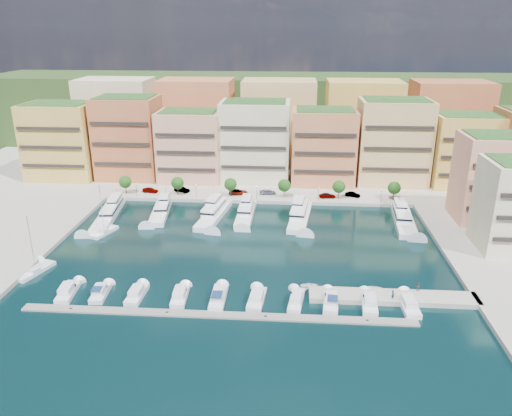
# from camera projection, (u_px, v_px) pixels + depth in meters

# --- Properties ---
(ground) EXTENTS (400.00, 400.00, 0.00)m
(ground) POSITION_uv_depth(u_px,v_px,m) (247.00, 247.00, 118.06)
(ground) COLOR black
(ground) RESTS_ON ground
(north_quay) EXTENTS (220.00, 64.00, 2.00)m
(north_quay) POSITION_uv_depth(u_px,v_px,m) (263.00, 173.00, 176.05)
(north_quay) COLOR #9E998E
(north_quay) RESTS_ON ground
(hillside) EXTENTS (240.00, 40.00, 58.00)m
(hillside) POSITION_uv_depth(u_px,v_px,m) (269.00, 143.00, 220.95)
(hillside) COLOR #1C3415
(hillside) RESTS_ON ground
(south_pontoon) EXTENTS (72.00, 2.20, 0.35)m
(south_pontoon) POSITION_uv_depth(u_px,v_px,m) (216.00, 316.00, 90.21)
(south_pontoon) COLOR gray
(south_pontoon) RESTS_ON ground
(finger_pier) EXTENTS (32.00, 5.00, 2.00)m
(finger_pier) POSITION_uv_depth(u_px,v_px,m) (393.00, 300.00, 95.44)
(finger_pier) COLOR #9E998E
(finger_pier) RESTS_ON ground
(apartment_0) EXTENTS (22.00, 16.50, 24.80)m
(apartment_0) POSITION_uv_depth(u_px,v_px,m) (62.00, 141.00, 164.70)
(apartment_0) COLOR #E2BF53
(apartment_0) RESTS_ON north_quay
(apartment_1) EXTENTS (20.00, 16.50, 26.80)m
(apartment_1) POSITION_uv_depth(u_px,v_px,m) (129.00, 137.00, 164.72)
(apartment_1) COLOR #B2703B
(apartment_1) RESTS_ON north_quay
(apartment_2) EXTENTS (20.00, 15.50, 22.80)m
(apartment_2) POSITION_uv_depth(u_px,v_px,m) (190.00, 146.00, 162.11)
(apartment_2) COLOR tan
(apartment_2) RESTS_ON north_quay
(apartment_3) EXTENTS (22.00, 16.50, 25.80)m
(apartment_3) POSITION_uv_depth(u_px,v_px,m) (255.00, 141.00, 162.03)
(apartment_3) COLOR #F9ECC1
(apartment_3) RESTS_ON north_quay
(apartment_4) EXTENTS (20.00, 15.50, 23.80)m
(apartment_4) POSITION_uv_depth(u_px,v_px,m) (323.00, 147.00, 159.01)
(apartment_4) COLOR #DF8053
(apartment_4) RESTS_ON north_quay
(apartment_5) EXTENTS (22.00, 16.50, 26.80)m
(apartment_5) POSITION_uv_depth(u_px,v_px,m) (393.00, 142.00, 158.86)
(apartment_5) COLOR #DDAC75
(apartment_5) RESTS_ON north_quay
(apartment_6) EXTENTS (20.00, 15.50, 22.80)m
(apartment_6) POSITION_uv_depth(u_px,v_px,m) (464.00, 150.00, 156.18)
(apartment_6) COLOR #E2BF53
(apartment_6) RESTS_ON north_quay
(apartment_east_a) EXTENTS (18.00, 14.50, 22.80)m
(apartment_east_a) POSITION_uv_depth(u_px,v_px,m) (494.00, 178.00, 128.26)
(apartment_east_a) COLOR tan
(apartment_east_a) RESTS_ON east_quay
(backblock_0) EXTENTS (26.00, 18.00, 30.00)m
(backblock_0) POSITION_uv_depth(u_px,v_px,m) (118.00, 120.00, 185.47)
(backblock_0) COLOR #F9ECC1
(backblock_0) RESTS_ON north_quay
(backblock_1) EXTENTS (26.00, 18.00, 30.00)m
(backblock_1) POSITION_uv_depth(u_px,v_px,m) (197.00, 121.00, 183.43)
(backblock_1) COLOR #DF8053
(backblock_1) RESTS_ON north_quay
(backblock_2) EXTENTS (26.00, 18.00, 30.00)m
(backblock_2) POSITION_uv_depth(u_px,v_px,m) (279.00, 122.00, 181.38)
(backblock_2) COLOR #DDAC75
(backblock_2) RESTS_ON north_quay
(backblock_3) EXTENTS (26.00, 18.00, 30.00)m
(backblock_3) POSITION_uv_depth(u_px,v_px,m) (362.00, 123.00, 179.34)
(backblock_3) COLOR #E2BF53
(backblock_3) RESTS_ON north_quay
(backblock_4) EXTENTS (26.00, 18.00, 30.00)m
(backblock_4) POSITION_uv_depth(u_px,v_px,m) (447.00, 124.00, 177.29)
(backblock_4) COLOR #B2703B
(backblock_4) RESTS_ON north_quay
(tree_0) EXTENTS (3.80, 3.80, 5.65)m
(tree_0) POSITION_uv_depth(u_px,v_px,m) (125.00, 182.00, 150.48)
(tree_0) COLOR #473323
(tree_0) RESTS_ON north_quay
(tree_1) EXTENTS (3.80, 3.80, 5.65)m
(tree_1) POSITION_uv_depth(u_px,v_px,m) (177.00, 183.00, 149.39)
(tree_1) COLOR #473323
(tree_1) RESTS_ON north_quay
(tree_2) EXTENTS (3.80, 3.80, 5.65)m
(tree_2) POSITION_uv_depth(u_px,v_px,m) (230.00, 184.00, 148.29)
(tree_2) COLOR #473323
(tree_2) RESTS_ON north_quay
(tree_3) EXTENTS (3.80, 3.80, 5.65)m
(tree_3) POSITION_uv_depth(u_px,v_px,m) (284.00, 186.00, 147.20)
(tree_3) COLOR #473323
(tree_3) RESTS_ON north_quay
(tree_4) EXTENTS (3.80, 3.80, 5.65)m
(tree_4) POSITION_uv_depth(u_px,v_px,m) (339.00, 187.00, 146.11)
(tree_4) COLOR #473323
(tree_4) RESTS_ON north_quay
(tree_5) EXTENTS (3.80, 3.80, 5.65)m
(tree_5) POSITION_uv_depth(u_px,v_px,m) (394.00, 188.00, 145.02)
(tree_5) COLOR #473323
(tree_5) RESTS_ON north_quay
(lamppost_0) EXTENTS (0.30, 0.30, 4.20)m
(lamppost_0) POSITION_uv_depth(u_px,v_px,m) (136.00, 188.00, 148.37)
(lamppost_0) COLOR black
(lamppost_0) RESTS_ON north_quay
(lamppost_1) EXTENTS (0.30, 0.30, 4.20)m
(lamppost_1) POSITION_uv_depth(u_px,v_px,m) (196.00, 189.00, 147.14)
(lamppost_1) COLOR black
(lamppost_1) RESTS_ON north_quay
(lamppost_2) EXTENTS (0.30, 0.30, 4.20)m
(lamppost_2) POSITION_uv_depth(u_px,v_px,m) (257.00, 190.00, 145.92)
(lamppost_2) COLOR black
(lamppost_2) RESTS_ON north_quay
(lamppost_3) EXTENTS (0.30, 0.30, 4.20)m
(lamppost_3) POSITION_uv_depth(u_px,v_px,m) (318.00, 192.00, 144.69)
(lamppost_3) COLOR black
(lamppost_3) RESTS_ON north_quay
(lamppost_4) EXTENTS (0.30, 0.30, 4.20)m
(lamppost_4) POSITION_uv_depth(u_px,v_px,m) (381.00, 193.00, 143.46)
(lamppost_4) COLOR black
(lamppost_4) RESTS_ON north_quay
(yacht_0) EXTENTS (7.20, 26.52, 7.30)m
(yacht_0) POSITION_uv_depth(u_px,v_px,m) (109.00, 212.00, 136.22)
(yacht_0) COLOR white
(yacht_0) RESTS_ON ground
(yacht_1) EXTENTS (6.48, 19.76, 7.30)m
(yacht_1) POSITION_uv_depth(u_px,v_px,m) (161.00, 210.00, 138.21)
(yacht_1) COLOR white
(yacht_1) RESTS_ON ground
(yacht_2) EXTENTS (7.60, 22.22, 7.30)m
(yacht_2) POSITION_uv_depth(u_px,v_px,m) (214.00, 212.00, 136.16)
(yacht_2) COLOR white
(yacht_2) RESTS_ON ground
(yacht_3) EXTENTS (4.54, 19.28, 7.30)m
(yacht_3) POSITION_uv_depth(u_px,v_px,m) (246.00, 212.00, 136.69)
(yacht_3) COLOR white
(yacht_3) RESTS_ON ground
(yacht_4) EXTENTS (7.12, 22.06, 7.30)m
(yacht_4) POSITION_uv_depth(u_px,v_px,m) (300.00, 215.00, 134.61)
(yacht_4) COLOR white
(yacht_4) RESTS_ON ground
(yacht_6) EXTENTS (6.58, 22.88, 7.30)m
(yacht_6) POSITION_uv_depth(u_px,v_px,m) (403.00, 218.00, 132.38)
(yacht_6) COLOR white
(yacht_6) RESTS_ON ground
(cruiser_0) EXTENTS (3.62, 8.33, 2.55)m
(cruiser_0) POSITION_uv_depth(u_px,v_px,m) (68.00, 292.00, 97.12)
(cruiser_0) COLOR white
(cruiser_0) RESTS_ON ground
(cruiser_1) EXTENTS (3.19, 7.32, 2.66)m
(cruiser_1) POSITION_uv_depth(u_px,v_px,m) (100.00, 293.00, 96.66)
(cruiser_1) COLOR white
(cruiser_1) RESTS_ON ground
(cruiser_2) EXTENTS (2.96, 7.73, 2.55)m
(cruiser_2) POSITION_uv_depth(u_px,v_px,m) (137.00, 294.00, 96.19)
(cruiser_2) COLOR white
(cruiser_2) RESTS_ON ground
(cruiser_3) EXTENTS (3.11, 7.92, 2.55)m
(cruiser_3) POSITION_uv_depth(u_px,v_px,m) (180.00, 296.00, 95.61)
(cruiser_3) COLOR white
(cruiser_3) RESTS_ON ground
(cruiser_4) EXTENTS (2.84, 9.21, 2.66)m
(cruiser_4) POSITION_uv_depth(u_px,v_px,m) (218.00, 298.00, 95.06)
(cruiser_4) COLOR white
(cruiser_4) RESTS_ON ground
(cruiser_5) EXTENTS (3.52, 8.24, 2.55)m
(cruiser_5) POSITION_uv_depth(u_px,v_px,m) (257.00, 299.00, 94.60)
(cruiser_5) COLOR white
(cruiser_5) RESTS_ON ground
(cruiser_6) EXTENTS (3.45, 8.56, 2.55)m
(cruiser_6) POSITION_uv_depth(u_px,v_px,m) (296.00, 300.00, 94.09)
(cruiser_6) COLOR white
(cruiser_6) RESTS_ON ground
(cruiser_7) EXTENTS (3.44, 8.33, 2.66)m
(cruiser_7) POSITION_uv_depth(u_px,v_px,m) (331.00, 302.00, 93.62)
(cruiser_7) COLOR white
(cruiser_7) RESTS_ON ground
(cruiser_8) EXTENTS (3.37, 8.32, 2.55)m
(cruiser_8) POSITION_uv_depth(u_px,v_px,m) (369.00, 303.00, 93.16)
(cruiser_8) COLOR white
(cruiser_8) RESTS_ON ground
(cruiser_9) EXTENTS (3.18, 8.80, 2.55)m
(cruiser_9) POSITION_uv_depth(u_px,v_px,m) (408.00, 305.00, 92.66)
(cruiser_9) COLOR white
(cruiser_9) RESTS_ON ground
(sailboat_0) EXTENTS (5.47, 9.78, 13.20)m
(sailboat_0) POSITION_uv_depth(u_px,v_px,m) (35.00, 271.00, 105.63)
(sailboat_0) COLOR white
(sailboat_0) RESTS_ON ground
(sailboat_2) EXTENTS (5.31, 8.57, 13.20)m
(sailboat_2) POSITION_uv_depth(u_px,v_px,m) (104.00, 232.00, 125.35)
(sailboat_2) COLOR white
(sailboat_2) RESTS_ON ground
(tender_0) EXTENTS (4.10, 3.33, 0.75)m
(tender_0) POSITION_uv_depth(u_px,v_px,m) (309.00, 286.00, 99.72)
(tender_0) COLOR white
(tender_0) RESTS_ON ground
(tender_2) EXTENTS (3.80, 2.89, 0.74)m
(tender_2) POSITION_uv_depth(u_px,v_px,m) (375.00, 289.00, 98.60)
(tender_2) COLOR white
(tender_2) RESTS_ON ground
(tender_1) EXTENTS (1.51, 1.35, 0.73)m
(tender_1) POSITION_uv_depth(u_px,v_px,m) (351.00, 289.00, 98.65)
(tender_1) COLOR beige
(tender_1) RESTS_ON ground
(car_0) EXTENTS (5.06, 2.67, 1.64)m
(car_0) POSITION_uv_depth(u_px,v_px,m) (150.00, 190.00, 152.60)
(car_0) COLOR gray
(car_0) RESTS_ON north_quay
(car_1) EXTENTS (5.24, 3.34, 1.63)m
(car_1) POSITION_uv_depth(u_px,v_px,m) (182.00, 189.00, 153.05)
(car_1) COLOR gray
(car_1) RESTS_ON north_quay
(car_2) EXTENTS (5.75, 2.77, 1.58)m
(car_2) POSITION_uv_depth(u_px,v_px,m) (238.00, 192.00, 150.86)
(car_2) COLOR gray
(car_2) RESTS_ON north_quay
(car_3) EXTENTS (5.25, 2.92, 1.44)m
(car_3) POSITION_uv_depth(u_px,v_px,m) (268.00, 192.00, 151.09)
(car_3) COLOR gray
(car_3) RESTS_ON north_quay
(car_4) EXTENTS (4.98, 2.45, 1.63)m
(car_4) POSITION_uv_depth(u_px,v_px,m) (327.00, 195.00, 147.82)
(car_4) COLOR gray
(car_4) RESTS_ON north_quay
(car_5) EXTENTS (4.69, 2.98, 1.46)m
(car_5) POSITION_uv_depth(u_px,v_px,m) (353.00, 195.00, 148.78)
(car_5) COLOR gray
(car_5) RESTS_ON north_quay
(person_0) EXTENTS (0.74, 0.82, 1.88)m
(person_0) POSITION_uv_depth(u_px,v_px,m) (393.00, 294.00, 93.48)
(person_0) COLOR #252E4A
(person_0) RESTS_ON finger_pier
(person_1) EXTENTS (0.88, 0.70, 1.77)m
(person_1) POSITION_uv_depth(u_px,v_px,m) (418.00, 287.00, 96.32)
(person_1) COLOR #4B342D
(person_1) RESTS_ON finger_pier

